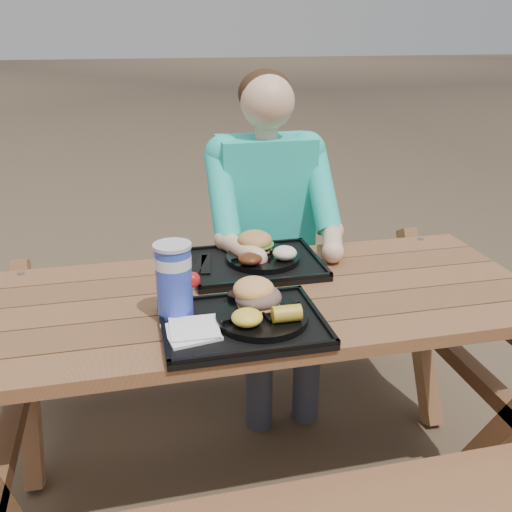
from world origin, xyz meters
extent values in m
plane|color=#999999|center=(0.00, 0.00, 0.00)|extent=(60.00, 60.00, 0.00)
cube|color=black|center=(-0.09, -0.21, 0.76)|extent=(0.45, 0.35, 0.02)
cube|color=black|center=(0.05, 0.21, 0.76)|extent=(0.45, 0.35, 0.02)
cylinder|color=black|center=(-0.03, -0.21, 0.78)|extent=(0.26, 0.26, 0.02)
cylinder|color=black|center=(0.08, 0.22, 0.78)|extent=(0.26, 0.26, 0.02)
cube|color=white|center=(-0.23, -0.24, 0.78)|extent=(0.16, 0.16, 0.02)
cylinder|color=#1830B7|center=(-0.26, -0.12, 0.87)|extent=(0.10, 0.10, 0.21)
cylinder|color=black|center=(-0.08, -0.09, 0.79)|extent=(0.06, 0.06, 0.03)
cylinder|color=yellow|center=(-0.02, -0.09, 0.79)|extent=(0.05, 0.05, 0.03)
ellipsoid|color=yellow|center=(-0.08, -0.26, 0.81)|extent=(0.09, 0.09, 0.04)
cube|color=black|center=(-0.13, 0.23, 0.77)|extent=(0.06, 0.18, 0.01)
ellipsoid|color=#562511|center=(0.01, 0.15, 0.81)|extent=(0.08, 0.08, 0.04)
ellipsoid|color=#EEE6CA|center=(0.14, 0.17, 0.81)|extent=(0.08, 0.08, 0.05)
camera|label=1|loc=(-0.37, -1.59, 1.54)|focal=40.00mm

